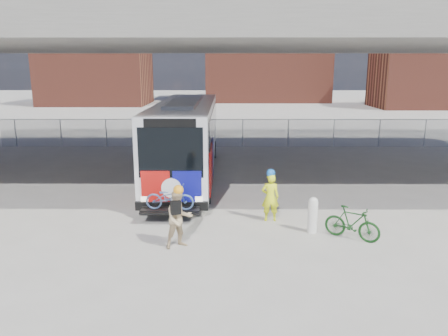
{
  "coord_description": "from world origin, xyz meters",
  "views": [
    {
      "loc": [
        -0.1,
        -16.49,
        5.24
      ],
      "look_at": [
        -0.17,
        -0.99,
        1.6
      ],
      "focal_mm": 35.0,
      "sensor_mm": 36.0,
      "label": 1
    }
  ],
  "objects_px": {
    "bus": "(186,133)",
    "bollard": "(313,214)",
    "cyclist_hivis": "(270,196)",
    "cyclist_tan": "(179,218)",
    "bike_parked": "(352,223)"
  },
  "relations": [
    {
      "from": "bollard",
      "to": "cyclist_hivis",
      "type": "height_order",
      "value": "cyclist_hivis"
    },
    {
      "from": "bus",
      "to": "cyclist_hivis",
      "type": "height_order",
      "value": "bus"
    },
    {
      "from": "cyclist_hivis",
      "to": "bus",
      "type": "bearing_deg",
      "value": -64.29
    },
    {
      "from": "bollard",
      "to": "bus",
      "type": "bearing_deg",
      "value": 122.24
    },
    {
      "from": "bus",
      "to": "cyclist_hivis",
      "type": "xyz_separation_m",
      "value": [
        3.42,
        -6.33,
        -1.22
      ]
    },
    {
      "from": "bollard",
      "to": "cyclist_hivis",
      "type": "bearing_deg",
      "value": 139.12
    },
    {
      "from": "cyclist_hivis",
      "to": "cyclist_tan",
      "type": "bearing_deg",
      "value": 35.49
    },
    {
      "from": "bus",
      "to": "bollard",
      "type": "height_order",
      "value": "bus"
    },
    {
      "from": "cyclist_tan",
      "to": "bike_parked",
      "type": "height_order",
      "value": "cyclist_tan"
    },
    {
      "from": "cyclist_hivis",
      "to": "cyclist_tan",
      "type": "height_order",
      "value": "cyclist_tan"
    },
    {
      "from": "bollard",
      "to": "cyclist_tan",
      "type": "relative_size",
      "value": 0.62
    },
    {
      "from": "bollard",
      "to": "cyclist_tan",
      "type": "bearing_deg",
      "value": -164.05
    },
    {
      "from": "bus",
      "to": "cyclist_tan",
      "type": "bearing_deg",
      "value": -86.49
    },
    {
      "from": "bollard",
      "to": "bike_parked",
      "type": "bearing_deg",
      "value": -26.94
    },
    {
      "from": "bus",
      "to": "cyclist_hivis",
      "type": "relative_size",
      "value": 7.01
    }
  ]
}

